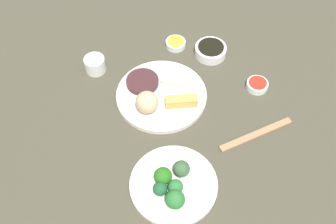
{
  "coord_description": "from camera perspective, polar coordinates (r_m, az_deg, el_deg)",
  "views": [
    {
      "loc": [
        0.63,
        0.48,
        1.0
      ],
      "look_at": [
        0.1,
        0.04,
        0.06
      ],
      "focal_mm": 42.95,
      "sensor_mm": 36.0,
      "label": 1
    }
  ],
  "objects": [
    {
      "name": "broccoli_plate",
      "position": [
        1.08,
        0.8,
        -10.26
      ],
      "size": [
        0.23,
        0.23,
        0.01
      ],
      "primitive_type": "cylinder",
      "color": "white",
      "rests_on": "tabletop"
    },
    {
      "name": "crab_rangoon_wonton",
      "position": [
        1.27,
        0.96,
        4.92
      ],
      "size": [
        0.09,
        0.09,
        0.02
      ],
      "primitive_type": "cube",
      "rotation": [
        0.0,
        0.0,
        0.37
      ],
      "color": "beige",
      "rests_on": "main_plate"
    },
    {
      "name": "sauce_ramekin_sweet_and_sour_liquid",
      "position": [
        1.29,
        12.63,
        4.09
      ],
      "size": [
        0.06,
        0.06,
        0.0
      ],
      "primitive_type": "cylinder",
      "color": "red",
      "rests_on": "sauce_ramekin_sweet_and_sour"
    },
    {
      "name": "tabletop",
      "position": [
        1.27,
        1.28,
        2.45
      ],
      "size": [
        2.2,
        2.2,
        0.02
      ],
      "primitive_type": "cube",
      "color": "#464333",
      "rests_on": "ground"
    },
    {
      "name": "stir_fry_heap",
      "position": [
        1.26,
        -3.65,
        4.31
      ],
      "size": [
        0.1,
        0.1,
        0.02
      ],
      "primitive_type": "cylinder",
      "color": "#422426",
      "rests_on": "main_plate"
    },
    {
      "name": "sauce_ramekin_sweet_and_sour",
      "position": [
        1.3,
        12.54,
        3.73
      ],
      "size": [
        0.07,
        0.07,
        0.02
      ],
      "primitive_type": "cylinder",
      "color": "white",
      "rests_on": "tabletop"
    },
    {
      "name": "broccoli_floret_2",
      "position": [
        1.03,
        1.03,
        -12.3
      ],
      "size": [
        0.05,
        0.05,
        0.05
      ],
      "primitive_type": "sphere",
      "color": "#2C7334",
      "rests_on": "broccoli_plate"
    },
    {
      "name": "sauce_ramekin_hot_mustard",
      "position": [
        1.4,
        1.09,
        9.66
      ],
      "size": [
        0.07,
        0.07,
        0.02
      ],
      "primitive_type": "cylinder",
      "color": "white",
      "rests_on": "tabletop"
    },
    {
      "name": "soy_sauce_bowl_liquid",
      "position": [
        1.36,
        6.12,
        9.18
      ],
      "size": [
        0.09,
        0.09,
        0.0
      ],
      "primitive_type": "cylinder",
      "color": "black",
      "rests_on": "soy_sauce_bowl"
    },
    {
      "name": "soy_sauce_bowl",
      "position": [
        1.37,
        6.05,
        8.63
      ],
      "size": [
        0.11,
        0.11,
        0.03
      ],
      "primitive_type": "cylinder",
      "color": "white",
      "rests_on": "tabletop"
    },
    {
      "name": "main_plate",
      "position": [
        1.25,
        -0.93,
        2.37
      ],
      "size": [
        0.28,
        0.28,
        0.02
      ],
      "primitive_type": "cylinder",
      "color": "white",
      "rests_on": "tabletop"
    },
    {
      "name": "spring_roll",
      "position": [
        1.2,
        1.89,
        1.51
      ],
      "size": [
        0.09,
        0.09,
        0.03
      ],
      "primitive_type": "cube",
      "rotation": [
        0.0,
        0.0,
        2.34
      ],
      "color": "tan",
      "rests_on": "main_plate"
    },
    {
      "name": "rice_scoop",
      "position": [
        1.18,
        -3.01,
        1.38
      ],
      "size": [
        0.07,
        0.07,
        0.07
      ],
      "primitive_type": "sphere",
      "color": "#CEB284",
      "rests_on": "main_plate"
    },
    {
      "name": "broccoli_floret_0",
      "position": [
        1.06,
        -0.72,
        -9.08
      ],
      "size": [
        0.05,
        0.05,
        0.05
      ],
      "primitive_type": "sphere",
      "color": "#276F1D",
      "rests_on": "broccoli_plate"
    },
    {
      "name": "chopsticks_pair",
      "position": [
        1.19,
        12.39,
        -3.14
      ],
      "size": [
        0.22,
        0.12,
        0.01
      ],
      "primitive_type": "cube",
      "rotation": [
        0.0,
        0.0,
        2.7
      ],
      "color": "#A27C54",
      "rests_on": "tabletop"
    },
    {
      "name": "broccoli_floret_3",
      "position": [
        1.05,
        1.08,
        -10.57
      ],
      "size": [
        0.04,
        0.04,
        0.04
      ],
      "primitive_type": "sphere",
      "color": "#2F7237",
      "rests_on": "broccoli_plate"
    },
    {
      "name": "teacup",
      "position": [
        1.33,
        -10.32,
        6.65
      ],
      "size": [
        0.07,
        0.07,
        0.05
      ],
      "primitive_type": "cylinder",
      "color": "white",
      "rests_on": "tabletop"
    },
    {
      "name": "sauce_ramekin_hot_mustard_liquid",
      "position": [
        1.39,
        1.1,
        10.04
      ],
      "size": [
        0.06,
        0.06,
        0.0
      ],
      "primitive_type": "cylinder",
      "color": "gold",
      "rests_on": "sauce_ramekin_hot_mustard"
    },
    {
      "name": "broccoli_floret_1",
      "position": [
        1.07,
        1.91,
        -8.06
      ],
      "size": [
        0.05,
        0.05,
        0.05
      ],
      "primitive_type": "sphere",
      "color": "#395C37",
      "rests_on": "broccoli_plate"
    },
    {
      "name": "broccoli_floret_5",
      "position": [
        1.05,
        -1.11,
        -10.85
      ],
      "size": [
        0.04,
        0.04,
        0.04
      ],
      "primitive_type": "sphere",
      "color": "#1F5731",
      "rests_on": "broccoli_plate"
    }
  ]
}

